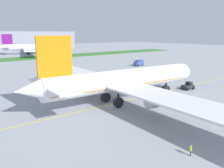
{
  "coord_description": "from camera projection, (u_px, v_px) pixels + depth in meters",
  "views": [
    {
      "loc": [
        -34.07,
        -40.66,
        16.32
      ],
      "look_at": [
        4.78,
        6.5,
        3.44
      ],
      "focal_mm": 38.8,
      "sensor_mm": 36.0,
      "label": 1
    }
  ],
  "objects": [
    {
      "name": "ground_crew_wingwalker_starboard",
      "position": [
        218.0,
        108.0,
        50.32
      ],
      "size": [
        0.49,
        0.51,
        1.72
      ],
      "color": "black",
      "rests_on": "ground"
    },
    {
      "name": "parked_airliner_far_centre",
      "position": [
        31.0,
        47.0,
        191.15
      ],
      "size": [
        49.21,
        80.4,
        15.58
      ],
      "color": "white",
      "rests_on": "ground"
    },
    {
      "name": "airliner_foreground",
      "position": [
        120.0,
        81.0,
        56.72
      ],
      "size": [
        47.86,
        76.02,
        15.86
      ],
      "color": "white",
      "rests_on": "ground"
    },
    {
      "name": "service_truck_baggage_loader",
      "position": [
        139.0,
        63.0,
        123.34
      ],
      "size": [
        6.53,
        3.55,
        2.84
      ],
      "color": "#33478C",
      "rests_on": "ground"
    },
    {
      "name": "ground_crew_wingwalker_port",
      "position": [
        182.0,
        102.0,
        54.37
      ],
      "size": [
        0.32,
        0.6,
        1.72
      ],
      "color": "black",
      "rests_on": "ground"
    },
    {
      "name": "apron_taxi_line",
      "position": [
        109.0,
        104.0,
        56.5
      ],
      "size": [
        280.0,
        0.36,
        0.01
      ],
      "primitive_type": "cube",
      "color": "yellow",
      "rests_on": "ground"
    },
    {
      "name": "ground_crew_marshaller_front",
      "position": [
        191.0,
        149.0,
        32.64
      ],
      "size": [
        0.5,
        0.39,
        1.56
      ],
      "color": "black",
      "rests_on": "ground"
    },
    {
      "name": "terminal_building",
      "position": [
        7.0,
        41.0,
        231.14
      ],
      "size": [
        136.71,
        20.0,
        18.0
      ],
      "primitive_type": "cube",
      "color": "gray",
      "rests_on": "ground"
    },
    {
      "name": "traffic_cone_near_nose",
      "position": [
        224.0,
        108.0,
        52.59
      ],
      "size": [
        0.36,
        0.36,
        0.58
      ],
      "color": "#F2590C",
      "rests_on": "ground"
    },
    {
      "name": "pushback_tug",
      "position": [
        188.0,
        86.0,
        71.5
      ],
      "size": [
        5.67,
        2.77,
        2.21
      ],
      "color": "#26262B",
      "rests_on": "ground"
    },
    {
      "name": "ground_plane",
      "position": [
        114.0,
        106.0,
        55.27
      ],
      "size": [
        600.0,
        600.0,
        0.0
      ],
      "primitive_type": "plane",
      "color": "#9399A0",
      "rests_on": "ground"
    }
  ]
}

